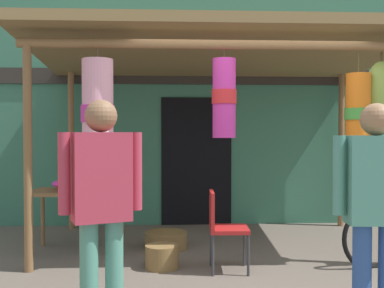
{
  "coord_description": "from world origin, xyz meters",
  "views": [
    {
      "loc": [
        -0.86,
        -4.94,
        1.46
      ],
      "look_at": [
        -0.57,
        0.77,
        1.31
      ],
      "focal_mm": 43.64,
      "sensor_mm": 36.0,
      "label": 1
    }
  ],
  "objects_px": {
    "display_table": "(79,198)",
    "customer_foreground": "(376,201)",
    "flower_heap_on_table": "(88,183)",
    "wicker_basket_by_table": "(162,257)",
    "folding_chair": "(222,223)",
    "wicker_basket_spare": "(166,240)",
    "shopper_by_bananas": "(101,197)"
  },
  "relations": [
    {
      "from": "display_table",
      "to": "customer_foreground",
      "type": "relative_size",
      "value": 0.67
    },
    {
      "from": "flower_heap_on_table",
      "to": "wicker_basket_by_table",
      "type": "xyz_separation_m",
      "value": [
        0.92,
        -0.81,
        -0.7
      ]
    },
    {
      "from": "wicker_basket_by_table",
      "to": "customer_foreground",
      "type": "height_order",
      "value": "customer_foreground"
    },
    {
      "from": "folding_chair",
      "to": "wicker_basket_by_table",
      "type": "xyz_separation_m",
      "value": [
        -0.63,
        0.13,
        -0.38
      ]
    },
    {
      "from": "wicker_basket_spare",
      "to": "shopper_by_bananas",
      "type": "bearing_deg",
      "value": -99.98
    },
    {
      "from": "customer_foreground",
      "to": "shopper_by_bananas",
      "type": "bearing_deg",
      "value": 175.95
    },
    {
      "from": "customer_foreground",
      "to": "shopper_by_bananas",
      "type": "distance_m",
      "value": 1.92
    },
    {
      "from": "flower_heap_on_table",
      "to": "customer_foreground",
      "type": "xyz_separation_m",
      "value": [
        2.44,
        -2.61,
        0.15
      ]
    },
    {
      "from": "display_table",
      "to": "wicker_basket_by_table",
      "type": "distance_m",
      "value": 1.4
    },
    {
      "from": "folding_chair",
      "to": "shopper_by_bananas",
      "type": "bearing_deg",
      "value": -123.9
    },
    {
      "from": "wicker_basket_by_table",
      "to": "display_table",
      "type": "bearing_deg",
      "value": 142.65
    },
    {
      "from": "folding_chair",
      "to": "shopper_by_bananas",
      "type": "height_order",
      "value": "shopper_by_bananas"
    },
    {
      "from": "shopper_by_bananas",
      "to": "wicker_basket_by_table",
      "type": "bearing_deg",
      "value": 76.34
    },
    {
      "from": "display_table",
      "to": "wicker_basket_spare",
      "type": "xyz_separation_m",
      "value": [
        1.07,
        0.06,
        -0.55
      ]
    },
    {
      "from": "display_table",
      "to": "folding_chair",
      "type": "height_order",
      "value": "folding_chair"
    },
    {
      "from": "flower_heap_on_table",
      "to": "display_table",
      "type": "bearing_deg",
      "value": -170.43
    },
    {
      "from": "flower_heap_on_table",
      "to": "customer_foreground",
      "type": "bearing_deg",
      "value": -46.93
    },
    {
      "from": "wicker_basket_by_table",
      "to": "shopper_by_bananas",
      "type": "height_order",
      "value": "shopper_by_bananas"
    },
    {
      "from": "display_table",
      "to": "wicker_basket_spare",
      "type": "relative_size",
      "value": 2.1
    },
    {
      "from": "display_table",
      "to": "flower_heap_on_table",
      "type": "height_order",
      "value": "flower_heap_on_table"
    },
    {
      "from": "wicker_basket_by_table",
      "to": "customer_foreground",
      "type": "relative_size",
      "value": 0.22
    },
    {
      "from": "display_table",
      "to": "flower_heap_on_table",
      "type": "relative_size",
      "value": 1.33
    },
    {
      "from": "folding_chair",
      "to": "flower_heap_on_table",
      "type": "bearing_deg",
      "value": 148.99
    },
    {
      "from": "wicker_basket_spare",
      "to": "flower_heap_on_table",
      "type": "bearing_deg",
      "value": -177.38
    },
    {
      "from": "flower_heap_on_table",
      "to": "wicker_basket_spare",
      "type": "bearing_deg",
      "value": 2.62
    },
    {
      "from": "wicker_basket_spare",
      "to": "display_table",
      "type": "bearing_deg",
      "value": -176.66
    },
    {
      "from": "display_table",
      "to": "folding_chair",
      "type": "bearing_deg",
      "value": -28.83
    },
    {
      "from": "display_table",
      "to": "wicker_basket_spare",
      "type": "distance_m",
      "value": 1.21
    },
    {
      "from": "display_table",
      "to": "flower_heap_on_table",
      "type": "distance_m",
      "value": 0.21
    },
    {
      "from": "wicker_basket_by_table",
      "to": "customer_foreground",
      "type": "distance_m",
      "value": 2.5
    },
    {
      "from": "flower_heap_on_table",
      "to": "customer_foreground",
      "type": "height_order",
      "value": "customer_foreground"
    },
    {
      "from": "flower_heap_on_table",
      "to": "shopper_by_bananas",
      "type": "distance_m",
      "value": 2.53
    }
  ]
}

